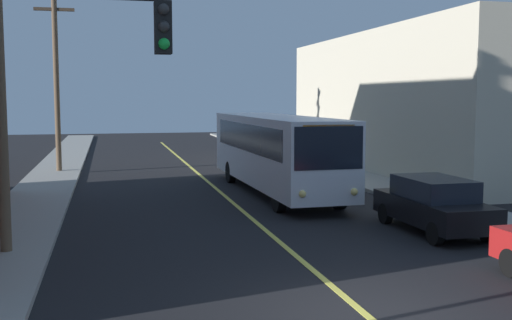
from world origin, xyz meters
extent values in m
plane|color=black|center=(0.00, 0.00, 0.00)|extent=(120.00, 120.00, 0.00)
cube|color=gray|center=(-7.25, 10.00, 0.07)|extent=(2.50, 90.00, 0.15)
cube|color=gray|center=(7.25, 10.00, 0.07)|extent=(2.50, 90.00, 0.15)
cube|color=#D8CC4C|center=(0.00, 15.00, 0.01)|extent=(0.16, 60.00, 0.01)
cube|color=beige|center=(14.50, 20.92, 3.70)|extent=(12.00, 22.14, 7.41)
cube|color=black|center=(8.54, 20.92, 1.60)|extent=(0.06, 15.50, 1.30)
cube|color=black|center=(8.54, 20.92, 4.80)|extent=(0.06, 15.50, 1.30)
cube|color=silver|center=(2.20, 14.45, 1.83)|extent=(2.86, 12.06, 2.75)
cube|color=black|center=(2.35, 8.47, 2.35)|extent=(2.35, 0.14, 1.40)
cube|color=black|center=(2.05, 20.43, 2.45)|extent=(2.30, 0.14, 1.10)
cube|color=black|center=(0.95, 14.42, 2.35)|extent=(0.32, 10.20, 1.10)
cube|color=black|center=(3.45, 14.48, 2.35)|extent=(0.32, 10.20, 1.10)
cube|color=orange|center=(2.35, 8.48, 2.95)|extent=(1.79, 0.11, 0.30)
sphere|color=#F9D872|center=(1.46, 8.41, 0.90)|extent=(0.24, 0.24, 0.24)
sphere|color=#F9D872|center=(3.25, 8.46, 0.90)|extent=(0.24, 0.24, 0.24)
cylinder|color=black|center=(1.18, 10.22, 0.50)|extent=(0.33, 1.01, 1.00)
cylinder|color=black|center=(3.43, 10.28, 0.50)|extent=(0.33, 1.01, 1.00)
cylinder|color=black|center=(0.99, 17.92, 0.50)|extent=(0.33, 1.01, 1.00)
cylinder|color=black|center=(3.23, 17.98, 0.50)|extent=(0.33, 1.01, 1.00)
cylinder|color=black|center=(4.12, 1.47, 0.32)|extent=(0.24, 0.65, 0.64)
cube|color=black|center=(4.76, 6.06, 0.67)|extent=(1.87, 4.43, 0.70)
cube|color=black|center=(4.76, 6.06, 1.32)|extent=(1.66, 2.49, 0.60)
cylinder|color=black|center=(3.98, 4.55, 0.32)|extent=(0.23, 0.64, 0.64)
cylinder|color=black|center=(5.58, 4.57, 0.32)|extent=(0.23, 0.64, 0.64)
cylinder|color=black|center=(3.94, 7.55, 0.32)|extent=(0.23, 0.64, 0.64)
cylinder|color=black|center=(5.54, 7.57, 0.32)|extent=(0.23, 0.64, 0.64)
cylinder|color=brown|center=(-7.08, 23.50, 5.05)|extent=(0.28, 0.28, 9.80)
cube|color=#4C3D2D|center=(-7.08, 23.50, 8.45)|extent=(2.00, 0.16, 0.16)
cube|color=black|center=(-3.45, 1.89, 5.30)|extent=(0.32, 0.36, 1.00)
sphere|color=#2D2D2D|center=(-3.45, 1.70, 5.62)|extent=(0.22, 0.22, 0.22)
sphere|color=#2D2D2D|center=(-3.45, 1.70, 5.30)|extent=(0.22, 0.22, 0.22)
sphere|color=green|center=(-3.45, 1.70, 4.98)|extent=(0.22, 0.22, 0.22)
camera|label=1|loc=(-4.51, -10.27, 3.97)|focal=43.53mm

